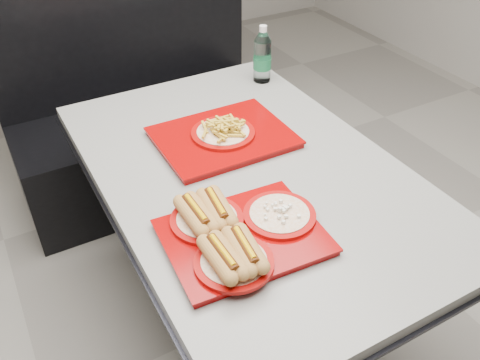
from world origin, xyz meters
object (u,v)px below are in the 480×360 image
tray_near (237,233)px  tray_far (223,134)px  booth_bench (142,114)px  water_bottle (262,58)px  diner_table (249,208)px

tray_near → tray_far: 0.50m
booth_bench → water_bottle: 0.81m
diner_table → tray_far: tray_far is taller
tray_near → diner_table: bearing=54.4°
tray_near → booth_bench: bearing=81.8°
tray_far → water_bottle: size_ratio=1.94×
diner_table → water_bottle: (0.36, 0.52, 0.27)m
diner_table → tray_far: size_ratio=3.14×
diner_table → water_bottle: bearing=55.3°
diner_table → water_bottle: size_ratio=6.08×
booth_bench → diner_table: bearing=-90.0°
diner_table → tray_near: bearing=-125.6°
tray_near → water_bottle: size_ratio=1.89×
booth_bench → tray_far: 0.98m
tray_far → tray_near: bearing=-113.4°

